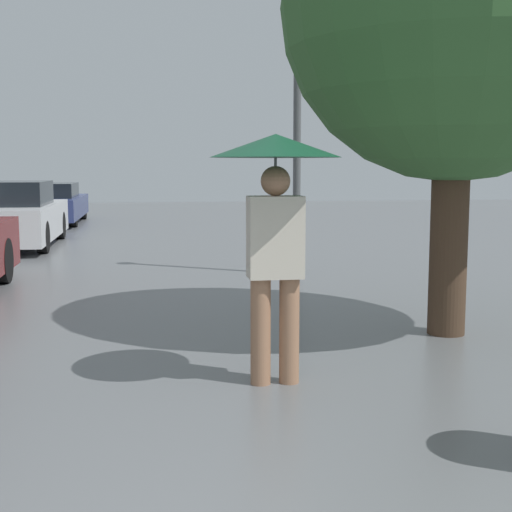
% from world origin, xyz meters
% --- Properties ---
extents(pedestrian, '(0.94, 0.94, 1.81)m').
position_xyz_m(pedestrian, '(0.45, 3.41, 1.39)').
color(pedestrian, '#9E7051').
rests_on(pedestrian, ground_plane).
extents(parked_car_third, '(1.78, 4.23, 1.29)m').
position_xyz_m(parked_car_third, '(-3.16, 13.02, 0.60)').
color(parked_car_third, silver).
rests_on(parked_car_third, ground_plane).
extents(parked_car_farthest, '(1.88, 4.56, 1.12)m').
position_xyz_m(parked_car_farthest, '(-3.22, 18.78, 0.54)').
color(parked_car_farthest, navy).
rests_on(parked_car_farthest, ground_plane).
extents(tree, '(3.19, 3.19, 4.62)m').
position_xyz_m(tree, '(2.33, 4.70, 3.01)').
color(tree, '#473323').
rests_on(tree, ground_plane).
extents(street_lamp, '(0.26, 0.26, 4.04)m').
position_xyz_m(street_lamp, '(1.69, 8.58, 2.47)').
color(street_lamp, '#515456').
rests_on(street_lamp, ground_plane).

